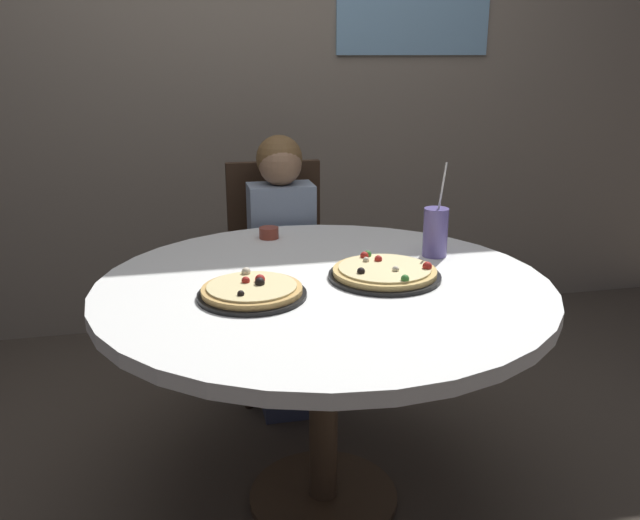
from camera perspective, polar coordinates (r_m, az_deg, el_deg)
The scene contains 9 objects.
ground_plane at distance 2.29m, azimuth 0.29°, elevation -19.89°, with size 8.00×8.00×0.00m, color #4C4238.
wall_with_window at distance 3.42m, azimuth -5.88°, elevation 18.46°, with size 5.20×0.14×2.90m.
dining_table at distance 1.96m, azimuth 0.31°, elevation -4.24°, with size 1.33×1.33×0.75m.
chair_wooden at distance 2.83m, azimuth -3.66°, elevation -0.23°, with size 0.40×0.40×0.95m.
diner_child at distance 2.67m, azimuth -3.02°, elevation -2.33°, with size 0.26×0.41×1.08m.
pizza_veggie at distance 1.96m, azimuth 5.61°, elevation -1.10°, with size 0.33×0.33×0.05m.
pizza_cheese at distance 1.81m, azimuth -5.90°, elevation -2.70°, with size 0.30×0.30×0.05m.
soda_cup at distance 2.18m, azimuth 9.96°, elevation 2.40°, with size 0.08×0.08×0.31m.
sauce_bowl at distance 2.38m, azimuth -4.44°, elevation 2.36°, with size 0.07×0.07×0.04m, color brown.
Camera 1 is at (-0.40, -1.77, 1.39)m, focal length 37.00 mm.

